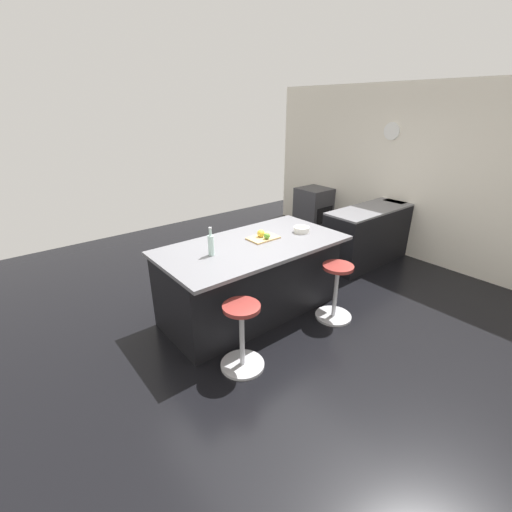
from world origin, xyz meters
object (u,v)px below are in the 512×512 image
at_px(apple_green, 267,236).
at_px(fruit_bowl, 301,229).
at_px(stool_middle, 242,338).
at_px(kitchen_island, 251,278).
at_px(apple_yellow, 261,233).
at_px(stool_by_window, 335,293).
at_px(water_bottle, 211,244).
at_px(oven_range, 313,210).
at_px(cutting_board, 263,238).

height_order(apple_green, fruit_bowl, apple_green).
distance_m(stool_middle, fruit_bowl, 1.68).
height_order(kitchen_island, stool_middle, kitchen_island).
distance_m(stool_middle, apple_yellow, 1.35).
bearing_deg(stool_by_window, kitchen_island, -46.94).
height_order(apple_yellow, water_bottle, water_bottle).
xyz_separation_m(stool_middle, water_bottle, (-0.14, -0.72, 0.72)).
relative_size(oven_range, water_bottle, 2.83).
xyz_separation_m(apple_green, fruit_bowl, (-0.53, 0.05, -0.02)).
relative_size(apple_green, apple_yellow, 0.85).
bearing_deg(stool_by_window, stool_middle, 0.00).
bearing_deg(oven_range, kitchen_island, 29.47).
distance_m(water_bottle, fruit_bowl, 1.28).
relative_size(kitchen_island, apple_yellow, 24.86).
relative_size(stool_middle, cutting_board, 1.96).
relative_size(water_bottle, fruit_bowl, 1.60).
bearing_deg(oven_range, apple_green, 32.17).
distance_m(oven_range, apple_yellow, 3.23).
distance_m(cutting_board, apple_green, 0.09).
xyz_separation_m(cutting_board, apple_yellow, (0.01, -0.03, 0.05)).
bearing_deg(water_bottle, apple_yellow, -175.13).
height_order(oven_range, stool_by_window, oven_range).
relative_size(stool_by_window, apple_yellow, 7.92).
bearing_deg(stool_middle, apple_green, -142.55).
xyz_separation_m(water_bottle, fruit_bowl, (-1.28, 0.09, -0.08)).
xyz_separation_m(kitchen_island, stool_by_window, (-0.70, 0.75, -0.14)).
relative_size(stool_middle, fruit_bowl, 3.61).
distance_m(kitchen_island, stool_middle, 1.03).
bearing_deg(cutting_board, water_bottle, 2.50).
bearing_deg(oven_range, stool_middle, 33.53).
bearing_deg(stool_middle, stool_by_window, 180.00).
bearing_deg(stool_by_window, oven_range, -132.80).
bearing_deg(stool_middle, apple_yellow, -138.40).
bearing_deg(kitchen_island, stool_middle, 46.94).
xyz_separation_m(oven_range, kitchen_island, (2.92, 1.65, 0.03)).
bearing_deg(apple_green, stool_middle, 37.45).
height_order(kitchen_island, cutting_board, cutting_board).
bearing_deg(cutting_board, stool_middle, 40.15).
height_order(stool_by_window, water_bottle, water_bottle).
relative_size(cutting_board, water_bottle, 1.15).
bearing_deg(water_bottle, oven_range, -154.20).
xyz_separation_m(stool_by_window, cutting_board, (0.51, -0.75, 0.61)).
xyz_separation_m(stool_by_window, fruit_bowl, (-0.02, -0.63, 0.64)).
bearing_deg(stool_by_window, apple_yellow, -56.31).
distance_m(kitchen_island, stool_by_window, 1.03).
xyz_separation_m(oven_range, apple_green, (2.73, 1.72, 0.55)).
bearing_deg(water_bottle, stool_middle, 78.85).
distance_m(stool_middle, water_bottle, 1.03).
bearing_deg(apple_yellow, stool_middle, 41.60).
distance_m(oven_range, stool_by_window, 3.27).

